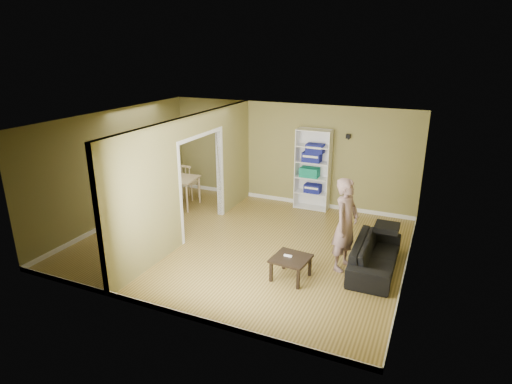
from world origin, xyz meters
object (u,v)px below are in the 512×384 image
Objects in this scene: chair_near at (159,196)px; chair_far at (190,181)px; sofa at (376,251)px; bookshelf at (313,169)px; chair_left at (149,184)px; coffee_table at (291,261)px; person at (346,217)px; dining_table at (173,180)px.

chair_far reaches higher than chair_near.
bookshelf reaches higher than sofa.
coffee_table is at bearing 67.53° from chair_left.
chair_far is at bearing 68.75° from sofa.
person is 1.68× the size of dining_table.
person reaches higher than sofa.
chair_far is at bearing 128.40° from chair_left.
person is 4.90m from chair_near.
person reaches higher than coffee_table.
chair_near is at bearing -91.79° from dining_table.
chair_near is 0.90× the size of chair_far.
bookshelf is at bearing -165.34° from chair_far.
chair_left is 1.07× the size of chair_near.
person is 2.19× the size of chair_left.
dining_table is at bearing 91.02° from chair_near.
chair_far reaches higher than coffee_table.
sofa is 0.93× the size of person.
chair_near reaches higher than coffee_table.
dining_table is at bearing -158.78° from bookshelf.
bookshelf is 3.89m from chair_near.
bookshelf reaches higher than chair_far.
bookshelf is at bearing 32.60° from chair_near.
coffee_table is at bearing -29.75° from dining_table.
bookshelf is (-1.44, 2.81, -0.01)m from person.
person is at bearing 77.78° from chair_left.
dining_table is (-5.31, 1.33, 0.32)m from sofa.
chair_far reaches higher than dining_table.
sofa is 0.88m from person.
chair_near is (-4.02, 1.67, 0.09)m from coffee_table.
sofa is at bearing -4.72° from chair_near.
bookshelf is 3.58m from dining_table.
sofa is 5.38m from chair_near.
person is 5.77m from chair_left.
bookshelf reaches higher than coffee_table.
chair_left is (-4.78, 2.30, 0.12)m from coffee_table.
coffee_table is 0.51× the size of dining_table.
chair_left is 1.07m from chair_far.
bookshelf is 4.33m from chair_left.
sofa is 0.94× the size of bookshelf.
chair_left is 0.99m from chair_near.
person is 1.27m from coffee_table.
coffee_table is (-1.31, -0.96, -0.01)m from sofa.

